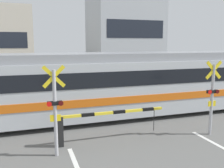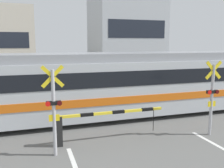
# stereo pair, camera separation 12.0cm
# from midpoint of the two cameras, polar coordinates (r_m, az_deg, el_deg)

# --- Properties ---
(rail_track_near) EXTENTS (50.00, 0.10, 0.08)m
(rail_track_near) POSITION_cam_midpoint_polar(r_m,az_deg,el_deg) (11.29, 0.97, -8.16)
(rail_track_near) COLOR gray
(rail_track_near) RESTS_ON ground_plane
(rail_track_far) EXTENTS (50.00, 0.10, 0.08)m
(rail_track_far) POSITION_cam_midpoint_polar(r_m,az_deg,el_deg) (12.60, -1.16, -6.30)
(rail_track_far) COLOR gray
(rail_track_far) RESTS_ON ground_plane
(commuter_train) EXTENTS (19.91, 2.83, 2.99)m
(commuter_train) POSITION_cam_midpoint_polar(r_m,az_deg,el_deg) (12.21, 7.37, 0.64)
(commuter_train) COLOR #B7BCC1
(commuter_train) RESTS_ON ground_plane
(crossing_barrier_near) EXTENTS (3.90, 0.20, 1.06)m
(crossing_barrier_near) POSITION_cam_midpoint_polar(r_m,az_deg,el_deg) (8.73, -4.74, -8.45)
(crossing_barrier_near) COLOR black
(crossing_barrier_near) RESTS_ON ground_plane
(crossing_barrier_far) EXTENTS (3.90, 0.20, 1.06)m
(crossing_barrier_far) POSITION_cam_midpoint_polar(r_m,az_deg,el_deg) (14.93, 2.42, -0.96)
(crossing_barrier_far) COLOR black
(crossing_barrier_far) RESTS_ON ground_plane
(crossing_signal_left) EXTENTS (0.68, 0.15, 2.80)m
(crossing_signal_left) POSITION_cam_midpoint_polar(r_m,az_deg,el_deg) (7.70, -12.74, -5.14)
(crossing_signal_left) COLOR #B2B2B7
(crossing_signal_left) RESTS_ON ground_plane
(crossing_signal_right) EXTENTS (0.68, 0.15, 2.80)m
(crossing_signal_right) POSITION_cam_midpoint_polar(r_m,az_deg,el_deg) (9.97, 22.21, -2.33)
(crossing_signal_right) COLOR #B2B2B7
(crossing_signal_right) RESTS_ON ground_plane
(pedestrian) EXTENTS (0.38, 0.22, 1.59)m
(pedestrian) POSITION_cam_midpoint_polar(r_m,az_deg,el_deg) (15.83, -9.12, 0.01)
(pedestrian) COLOR #33384C
(pedestrian) RESTS_ON ground_plane
(building_left_of_street) EXTENTS (6.42, 6.65, 6.71)m
(building_left_of_street) POSITION_cam_midpoint_polar(r_m,az_deg,el_deg) (26.29, -24.17, 8.33)
(building_left_of_street) COLOR beige
(building_left_of_street) RESTS_ON ground_plane
(building_right_of_street) EXTENTS (7.10, 6.65, 8.75)m
(building_right_of_street) POSITION_cam_midpoint_polar(r_m,az_deg,el_deg) (28.04, 3.17, 11.21)
(building_right_of_street) COLOR #B2B7BC
(building_right_of_street) RESTS_ON ground_plane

